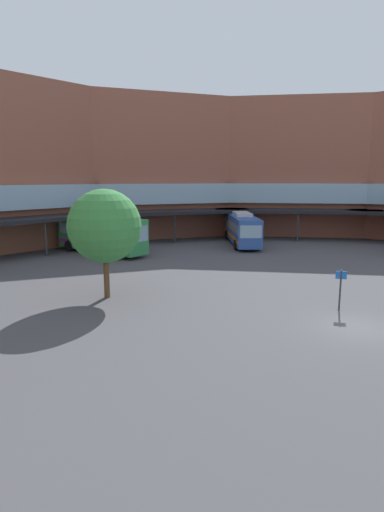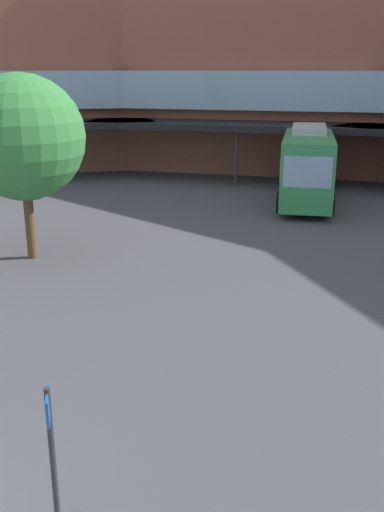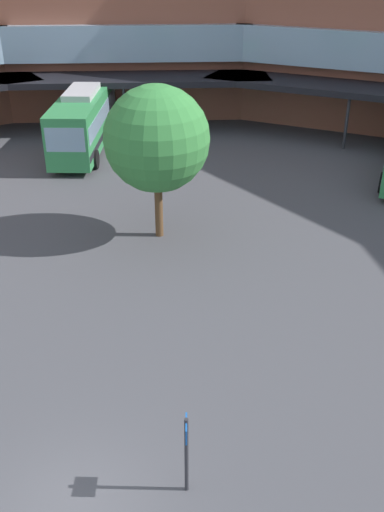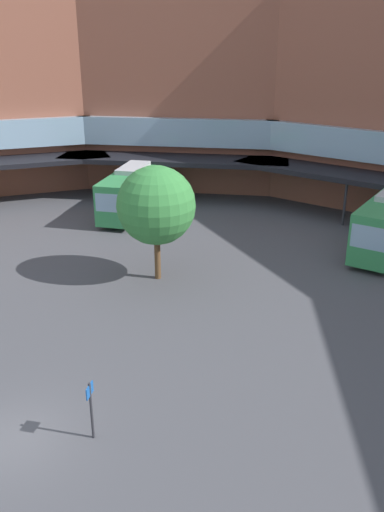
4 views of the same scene
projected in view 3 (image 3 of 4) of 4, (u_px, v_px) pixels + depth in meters
name	position (u px, v px, depth m)	size (l,w,h in m)	color
ground_plane	(71.00, 512.00, 13.78)	(122.98, 122.98, 0.00)	#47474C
station_building	(323.00, 31.00, 26.39)	(80.41, 46.82, 17.37)	#93543F
bus_2	(84.00, 119.00, 36.65)	(6.71, 11.01, 3.80)	#338C4C
plaza_tree	(157.00, 139.00, 24.42)	(4.55, 4.55, 6.82)	brown
stop_sign_post	(186.00, 447.00, 13.66)	(0.29, 0.56, 2.36)	#2D2D33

